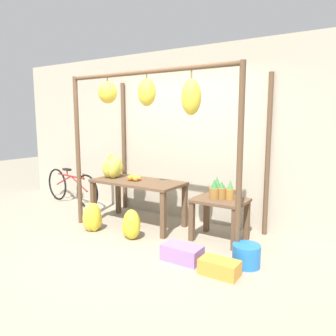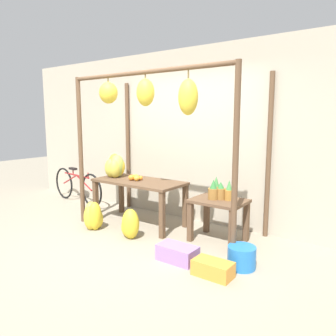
{
  "view_description": "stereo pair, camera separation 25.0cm",
  "coord_description": "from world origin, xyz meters",
  "px_view_note": "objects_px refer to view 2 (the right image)",
  "views": [
    {
      "loc": [
        2.67,
        -3.15,
        1.69
      ],
      "look_at": [
        0.07,
        0.84,
        0.96
      ],
      "focal_mm": 35.0,
      "sensor_mm": 36.0,
      "label": 1
    },
    {
      "loc": [
        2.87,
        -3.0,
        1.69
      ],
      "look_at": [
        0.07,
        0.84,
        0.96
      ],
      "focal_mm": 35.0,
      "sensor_mm": 36.0,
      "label": 2
    }
  ],
  "objects_px": {
    "banana_pile_ground_left": "(93,217)",
    "blue_bucket": "(242,257)",
    "pineapple_cluster": "(219,191)",
    "fruit_crate_white": "(177,253)",
    "fruit_crate_purple": "(213,269)",
    "banana_pile_ground_right": "(130,225)",
    "parked_bicycle": "(77,186)",
    "banana_pile_on_table": "(115,167)",
    "orange_pile": "(135,178)"
  },
  "relations": [
    {
      "from": "banana_pile_ground_left",
      "to": "parked_bicycle",
      "type": "distance_m",
      "value": 1.74
    },
    {
      "from": "fruit_crate_purple",
      "to": "banana_pile_ground_right",
      "type": "bearing_deg",
      "value": 168.19
    },
    {
      "from": "orange_pile",
      "to": "banana_pile_ground_left",
      "type": "height_order",
      "value": "orange_pile"
    },
    {
      "from": "banana_pile_ground_right",
      "to": "parked_bicycle",
      "type": "relative_size",
      "value": 0.25
    },
    {
      "from": "fruit_crate_white",
      "to": "parked_bicycle",
      "type": "relative_size",
      "value": 0.28
    },
    {
      "from": "orange_pile",
      "to": "fruit_crate_white",
      "type": "distance_m",
      "value": 1.67
    },
    {
      "from": "banana_pile_ground_right",
      "to": "banana_pile_ground_left",
      "type": "bearing_deg",
      "value": -176.0
    },
    {
      "from": "banana_pile_ground_right",
      "to": "blue_bucket",
      "type": "bearing_deg",
      "value": 1.99
    },
    {
      "from": "parked_bicycle",
      "to": "banana_pile_on_table",
      "type": "bearing_deg",
      "value": -11.19
    },
    {
      "from": "orange_pile",
      "to": "pineapple_cluster",
      "type": "xyz_separation_m",
      "value": [
        1.41,
        0.13,
        -0.05
      ]
    },
    {
      "from": "orange_pile",
      "to": "pineapple_cluster",
      "type": "height_order",
      "value": "pineapple_cluster"
    },
    {
      "from": "banana_pile_on_table",
      "to": "blue_bucket",
      "type": "bearing_deg",
      "value": -11.55
    },
    {
      "from": "pineapple_cluster",
      "to": "fruit_crate_purple",
      "type": "bearing_deg",
      "value": -65.29
    },
    {
      "from": "pineapple_cluster",
      "to": "parked_bicycle",
      "type": "xyz_separation_m",
      "value": [
        -3.25,
        0.17,
        -0.36
      ]
    },
    {
      "from": "fruit_crate_purple",
      "to": "pineapple_cluster",
      "type": "bearing_deg",
      "value": 114.71
    },
    {
      "from": "banana_pile_ground_left",
      "to": "fruit_crate_white",
      "type": "bearing_deg",
      "value": -5.88
    },
    {
      "from": "blue_bucket",
      "to": "fruit_crate_white",
      "type": "bearing_deg",
      "value": -157.89
    },
    {
      "from": "fruit_crate_white",
      "to": "banana_pile_on_table",
      "type": "bearing_deg",
      "value": 156.33
    },
    {
      "from": "fruit_crate_purple",
      "to": "parked_bicycle",
      "type": "bearing_deg",
      "value": 162.71
    },
    {
      "from": "banana_pile_ground_left",
      "to": "fruit_crate_white",
      "type": "distance_m",
      "value": 1.7
    },
    {
      "from": "orange_pile",
      "to": "fruit_crate_white",
      "type": "relative_size",
      "value": 0.41
    },
    {
      "from": "banana_pile_ground_left",
      "to": "banana_pile_ground_right",
      "type": "height_order",
      "value": "banana_pile_ground_left"
    },
    {
      "from": "banana_pile_ground_left",
      "to": "banana_pile_ground_right",
      "type": "distance_m",
      "value": 0.72
    },
    {
      "from": "fruit_crate_purple",
      "to": "blue_bucket",
      "type": "bearing_deg",
      "value": 65.7
    },
    {
      "from": "banana_pile_ground_right",
      "to": "blue_bucket",
      "type": "distance_m",
      "value": 1.66
    },
    {
      "from": "banana_pile_on_table",
      "to": "banana_pile_ground_right",
      "type": "distance_m",
      "value": 1.23
    },
    {
      "from": "parked_bicycle",
      "to": "fruit_crate_purple",
      "type": "height_order",
      "value": "parked_bicycle"
    },
    {
      "from": "parked_bicycle",
      "to": "blue_bucket",
      "type": "bearing_deg",
      "value": -11.42
    },
    {
      "from": "orange_pile",
      "to": "fruit_crate_white",
      "type": "xyz_separation_m",
      "value": [
        1.33,
        -0.75,
        -0.66
      ]
    },
    {
      "from": "banana_pile_ground_right",
      "to": "fruit_crate_purple",
      "type": "bearing_deg",
      "value": -11.81
    },
    {
      "from": "fruit_crate_white",
      "to": "parked_bicycle",
      "type": "bearing_deg",
      "value": 161.49
    },
    {
      "from": "banana_pile_ground_left",
      "to": "banana_pile_ground_right",
      "type": "bearing_deg",
      "value": 4.0
    },
    {
      "from": "banana_pile_ground_left",
      "to": "blue_bucket",
      "type": "xyz_separation_m",
      "value": [
        2.38,
        0.11,
        -0.07
      ]
    },
    {
      "from": "banana_pile_on_table",
      "to": "banana_pile_ground_right",
      "type": "height_order",
      "value": "banana_pile_on_table"
    },
    {
      "from": "banana_pile_ground_left",
      "to": "fruit_crate_white",
      "type": "xyz_separation_m",
      "value": [
        1.68,
        -0.17,
        -0.1
      ]
    },
    {
      "from": "pineapple_cluster",
      "to": "fruit_crate_white",
      "type": "height_order",
      "value": "pineapple_cluster"
    },
    {
      "from": "orange_pile",
      "to": "pineapple_cluster",
      "type": "bearing_deg",
      "value": 5.36
    },
    {
      "from": "orange_pile",
      "to": "banana_pile_ground_right",
      "type": "bearing_deg",
      "value": -55.78
    },
    {
      "from": "banana_pile_ground_left",
      "to": "pineapple_cluster",
      "type": "bearing_deg",
      "value": 22.05
    },
    {
      "from": "banana_pile_ground_right",
      "to": "parked_bicycle",
      "type": "bearing_deg",
      "value": 159.16
    },
    {
      "from": "pineapple_cluster",
      "to": "banana_pile_ground_left",
      "type": "relative_size",
      "value": 0.75
    },
    {
      "from": "pineapple_cluster",
      "to": "orange_pile",
      "type": "bearing_deg",
      "value": -174.64
    },
    {
      "from": "pineapple_cluster",
      "to": "blue_bucket",
      "type": "xyz_separation_m",
      "value": [
        0.62,
        -0.61,
        -0.58
      ]
    },
    {
      "from": "orange_pile",
      "to": "pineapple_cluster",
      "type": "distance_m",
      "value": 1.41
    },
    {
      "from": "parked_bicycle",
      "to": "fruit_crate_purple",
      "type": "relative_size",
      "value": 3.96
    },
    {
      "from": "orange_pile",
      "to": "fruit_crate_white",
      "type": "height_order",
      "value": "orange_pile"
    },
    {
      "from": "pineapple_cluster",
      "to": "parked_bicycle",
      "type": "height_order",
      "value": "pineapple_cluster"
    },
    {
      "from": "fruit_crate_purple",
      "to": "fruit_crate_white",
      "type": "bearing_deg",
      "value": 170.37
    },
    {
      "from": "pineapple_cluster",
      "to": "fruit_crate_white",
      "type": "distance_m",
      "value": 1.08
    },
    {
      "from": "orange_pile",
      "to": "blue_bucket",
      "type": "xyz_separation_m",
      "value": [
        2.02,
        -0.47,
        -0.63
      ]
    }
  ]
}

